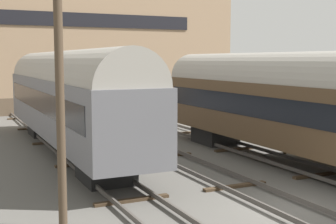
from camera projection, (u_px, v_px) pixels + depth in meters
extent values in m
plane|color=#56544F|center=(289.00, 211.00, 14.43)|extent=(200.00, 200.00, 0.00)
cube|color=#4C4742|center=(194.00, 221.00, 13.01)|extent=(0.08, 60.00, 0.16)
cube|color=#3D2D1E|center=(132.00, 200.00, 15.43)|extent=(2.60, 0.24, 0.10)
cube|color=#3D2D1E|center=(84.00, 164.00, 20.82)|extent=(2.60, 0.24, 0.10)
cube|color=#3D2D1E|center=(56.00, 142.00, 26.22)|extent=(2.60, 0.24, 0.10)
cube|color=#3D2D1E|center=(38.00, 128.00, 31.62)|extent=(2.60, 0.24, 0.10)
cube|color=#3D2D1E|center=(25.00, 118.00, 37.02)|extent=(2.60, 0.24, 0.10)
cube|color=#4C4742|center=(270.00, 209.00, 14.11)|extent=(0.08, 60.00, 0.16)
cube|color=#4C4742|center=(307.00, 203.00, 14.72)|extent=(0.08, 60.00, 0.16)
cube|color=#3D2D1E|center=(235.00, 186.00, 17.13)|extent=(2.60, 0.24, 0.10)
cube|color=#3D2D1E|center=(166.00, 156.00, 22.53)|extent=(2.60, 0.24, 0.10)
cube|color=#3D2D1E|center=(124.00, 137.00, 27.93)|extent=(2.60, 0.24, 0.10)
cube|color=#3D2D1E|center=(96.00, 125.00, 33.33)|extent=(2.60, 0.24, 0.10)
cube|color=#3D2D1E|center=(75.00, 116.00, 38.72)|extent=(2.60, 0.24, 0.10)
cube|color=#3D2D1E|center=(320.00, 175.00, 18.83)|extent=(2.60, 0.24, 0.10)
cube|color=#3D2D1E|center=(237.00, 149.00, 24.23)|extent=(2.60, 0.24, 0.10)
cube|color=#3D2D1E|center=(184.00, 133.00, 29.63)|extent=(2.60, 0.24, 0.10)
cube|color=#3D2D1E|center=(148.00, 122.00, 35.03)|extent=(2.60, 0.24, 0.10)
cube|color=#3D2D1E|center=(121.00, 113.00, 40.43)|extent=(2.60, 0.24, 0.10)
cube|color=black|center=(45.00, 127.00, 29.04)|extent=(1.80, 2.40, 1.00)
cube|color=black|center=(106.00, 169.00, 17.95)|extent=(1.80, 2.40, 1.00)
cube|color=slate|center=(67.00, 106.00, 23.28)|extent=(2.88, 18.96, 2.75)
cube|color=black|center=(67.00, 99.00, 23.25)|extent=(2.92, 17.45, 0.99)
cylinder|color=gray|center=(67.00, 78.00, 23.13)|extent=(2.74, 18.58, 2.74)
cube|color=black|center=(215.00, 134.00, 26.17)|extent=(1.80, 2.40, 1.00)
cube|color=#4C3823|center=(280.00, 112.00, 20.91)|extent=(2.84, 17.29, 2.65)
cube|color=black|center=(280.00, 105.00, 20.88)|extent=(2.88, 15.91, 0.95)
cylinder|color=gray|center=(281.00, 83.00, 20.76)|extent=(2.70, 16.95, 2.70)
cylinder|color=brown|center=(285.00, 146.00, 22.99)|extent=(0.20, 0.20, 0.89)
cylinder|color=brown|center=(323.00, 142.00, 24.03)|extent=(0.20, 0.20, 0.89)
cylinder|color=#473828|center=(59.00, 47.00, 12.53)|extent=(0.24, 0.24, 10.00)
cube|color=brown|center=(56.00, 100.00, 45.57)|extent=(33.17, 10.38, 1.47)
cube|color=#9E7F60|center=(54.00, 24.00, 44.75)|extent=(33.17, 10.38, 13.27)
cube|color=black|center=(67.00, 19.00, 40.03)|extent=(23.22, 0.10, 1.20)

